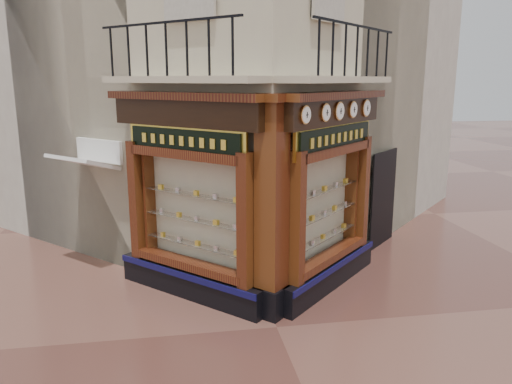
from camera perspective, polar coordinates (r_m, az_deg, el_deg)
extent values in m
plane|color=#512D26|center=(8.98, 2.37, -15.18)|extent=(80.00, 80.00, 0.00)
cube|color=#BBAC92|center=(14.13, -2.82, 20.03)|extent=(11.31, 11.31, 12.00)
cube|color=beige|center=(16.46, -12.85, 16.95)|extent=(11.31, 11.31, 11.00)
cube|color=beige|center=(16.96, 4.89, 17.07)|extent=(11.31, 11.31, 11.00)
cube|color=black|center=(10.10, -7.58, -10.27)|extent=(2.72, 2.72, 0.55)
cube|color=#0D0C3E|center=(9.89, -8.38, -9.45)|extent=(2.50, 2.50, 0.12)
cube|color=#3B100A|center=(8.74, -1.12, -3.38)|extent=(0.37, 0.37, 2.45)
cube|color=#3B100A|center=(10.60, -13.36, -0.85)|extent=(0.37, 0.37, 2.45)
cube|color=#FFEBC1|center=(9.85, -6.52, -1.75)|extent=(1.80, 1.80, 2.10)
cube|color=black|center=(9.34, -8.09, 8.92)|extent=(2.69, 2.69, 0.50)
cube|color=#3B100A|center=(9.27, -8.46, 10.80)|extent=(2.86, 2.86, 0.14)
cube|color=black|center=(10.56, 8.40, -9.24)|extent=(2.72, 2.72, 0.55)
cube|color=#0D0C3E|center=(10.40, 9.38, -8.35)|extent=(2.50, 2.50, 0.12)
cube|color=#3B100A|center=(8.91, 4.57, -3.11)|extent=(0.37, 0.37, 2.45)
cube|color=#3B100A|center=(11.33, 11.89, 0.09)|extent=(0.37, 0.37, 2.45)
cube|color=#FFEBC1|center=(10.25, 7.02, -1.20)|extent=(1.80, 1.80, 2.10)
cube|color=black|center=(9.83, 8.92, 9.08)|extent=(2.69, 2.69, 0.50)
cube|color=#3B100A|center=(9.78, 9.36, 10.87)|extent=(2.86, 2.86, 0.14)
cube|color=black|center=(9.29, 1.75, -12.26)|extent=(0.78, 0.78, 0.55)
cube|color=#3B100A|center=(8.66, 1.83, -0.63)|extent=(0.64, 0.64, 3.50)
cube|color=#3B100A|center=(8.43, 1.91, 10.75)|extent=(0.85, 0.85, 0.14)
cube|color=#BBAC92|center=(9.25, -8.60, 12.59)|extent=(2.97, 2.97, 0.12)
cube|color=black|center=(9.07, -10.34, 18.55)|extent=(2.36, 2.36, 0.04)
cube|color=#BBAC92|center=(9.77, 9.53, 12.56)|extent=(2.97, 2.97, 0.12)
cube|color=black|center=(9.68, 11.59, 18.12)|extent=(2.36, 2.36, 0.04)
cylinder|color=#D69247|center=(8.52, 5.62, 8.77)|extent=(0.26, 0.26, 0.32)
cylinder|color=white|center=(8.51, 5.79, 8.76)|extent=(0.21, 0.21, 0.27)
cube|color=black|center=(8.50, 5.88, 8.75)|extent=(0.02, 0.02, 0.11)
cube|color=black|center=(8.50, 5.88, 8.75)|extent=(0.06, 0.06, 0.01)
cylinder|color=#D69247|center=(9.15, 7.90, 8.98)|extent=(0.27, 0.27, 0.33)
cylinder|color=white|center=(9.14, 8.07, 8.97)|extent=(0.22, 0.22, 0.28)
cube|color=black|center=(9.13, 8.15, 8.96)|extent=(0.02, 0.02, 0.11)
cube|color=black|center=(9.13, 8.15, 8.96)|extent=(0.07, 0.07, 0.01)
cylinder|color=#D69247|center=(9.65, 9.46, 9.11)|extent=(0.28, 0.28, 0.35)
cylinder|color=white|center=(9.63, 9.62, 9.10)|extent=(0.23, 0.23, 0.30)
cube|color=black|center=(9.63, 9.70, 9.10)|extent=(0.02, 0.02, 0.12)
cube|color=black|center=(9.63, 9.70, 9.10)|extent=(0.07, 0.07, 0.01)
cylinder|color=#D69247|center=(10.19, 10.97, 9.24)|extent=(0.27, 0.27, 0.34)
cylinder|color=white|center=(10.18, 11.13, 9.23)|extent=(0.22, 0.22, 0.29)
cube|color=black|center=(10.17, 11.20, 9.22)|extent=(0.02, 0.02, 0.11)
cube|color=black|center=(10.17, 11.20, 9.22)|extent=(0.07, 0.07, 0.01)
cylinder|color=#D69247|center=(10.78, 12.43, 9.35)|extent=(0.29, 0.29, 0.36)
cylinder|color=white|center=(10.77, 12.58, 9.34)|extent=(0.23, 0.23, 0.31)
cube|color=black|center=(10.76, 12.65, 9.33)|extent=(0.02, 0.02, 0.12)
cube|color=black|center=(10.76, 12.65, 9.33)|extent=(0.07, 0.07, 0.01)
cube|color=yellow|center=(9.35, -8.17, 5.85)|extent=(2.08, 2.08, 0.56)
cube|color=black|center=(9.32, -8.34, 5.82)|extent=(1.94, 1.94, 0.42)
cube|color=yellow|center=(9.85, 9.03, 6.16)|extent=(2.21, 2.21, 0.59)
cube|color=black|center=(9.84, 9.24, 6.14)|extent=(2.06, 2.06, 0.44)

